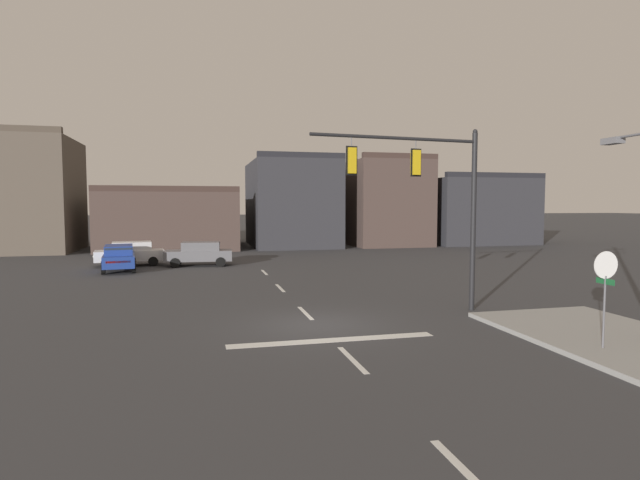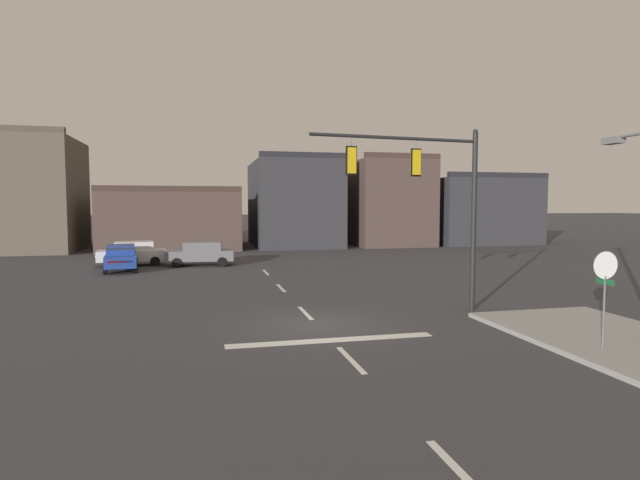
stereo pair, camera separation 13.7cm
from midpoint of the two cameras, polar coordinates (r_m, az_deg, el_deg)
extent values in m
plane|color=#353538|center=(17.65, -0.10, -9.47)|extent=(400.00, 400.00, 0.00)
cube|color=gray|center=(18.00, 29.93, -9.50)|extent=(5.00, 8.00, 0.15)
cube|color=silver|center=(15.77, 1.58, -11.10)|extent=(6.40, 0.50, 0.01)
cube|color=silver|center=(8.78, 16.32, -24.01)|extent=(0.16, 2.40, 0.01)
cube|color=silver|center=(13.92, 3.74, -13.16)|extent=(0.16, 2.40, 0.01)
cube|color=silver|center=(19.56, -1.44, -8.14)|extent=(0.16, 2.40, 0.01)
cube|color=silver|center=(25.36, -4.22, -5.35)|extent=(0.16, 2.40, 0.01)
cube|color=silver|center=(31.24, -5.94, -3.60)|extent=(0.16, 2.40, 0.01)
cylinder|color=black|center=(20.57, 16.95, 1.89)|extent=(0.20, 0.20, 6.84)
cylinder|color=black|center=(18.98, 8.81, 11.18)|extent=(6.62, 0.75, 0.12)
sphere|color=black|center=(20.75, 17.14, 11.51)|extent=(0.18, 0.18, 0.18)
cylinder|color=#56565B|center=(19.31, 10.85, 10.33)|extent=(0.03, 0.03, 0.35)
cube|color=gold|center=(19.25, 10.83, 8.48)|extent=(0.32, 0.27, 0.90)
sphere|color=red|center=(19.39, 10.65, 9.28)|extent=(0.20, 0.20, 0.20)
sphere|color=#2D2314|center=(19.37, 10.64, 8.46)|extent=(0.20, 0.20, 0.20)
sphere|color=black|center=(19.35, 10.62, 7.63)|extent=(0.20, 0.20, 0.20)
cube|color=black|center=(19.24, 10.86, 8.48)|extent=(0.42, 0.07, 1.02)
cylinder|color=#56565B|center=(18.21, 3.72, 10.78)|extent=(0.03, 0.03, 0.35)
cube|color=gold|center=(18.14, 3.71, 8.82)|extent=(0.32, 0.27, 0.90)
sphere|color=red|center=(18.29, 3.55, 9.67)|extent=(0.20, 0.20, 0.20)
sphere|color=#2D2314|center=(18.26, 3.55, 8.79)|extent=(0.20, 0.20, 0.20)
sphere|color=black|center=(18.24, 3.55, 7.91)|extent=(0.20, 0.20, 0.20)
cube|color=black|center=(18.12, 3.73, 8.83)|extent=(0.42, 0.07, 1.02)
cylinder|color=#56565B|center=(16.22, 29.30, -7.30)|extent=(0.06, 0.06, 2.15)
cylinder|color=white|center=(16.02, 29.46, -2.47)|extent=(0.76, 0.03, 0.76)
cylinder|color=#B21414|center=(16.03, 29.43, -2.46)|extent=(0.68, 0.03, 0.68)
cube|color=#19592D|center=(16.07, 29.41, -4.06)|extent=(0.02, 0.64, 0.16)
cube|color=navy|center=(34.10, -21.19, -2.04)|extent=(2.29, 4.58, 0.70)
cube|color=navy|center=(33.89, -21.23, -1.00)|extent=(1.87, 2.63, 0.56)
cube|color=#2D3842|center=(34.66, -21.19, -0.93)|extent=(1.54, 0.42, 0.47)
cube|color=#2D3842|center=(32.73, -21.28, -1.21)|extent=(1.53, 0.39, 0.46)
cylinder|color=black|center=(35.61, -22.49, -2.44)|extent=(0.29, 0.66, 0.64)
cylinder|color=black|center=(35.57, -19.75, -2.38)|extent=(0.29, 0.66, 0.64)
cylinder|color=black|center=(32.73, -22.73, -2.99)|extent=(0.29, 0.66, 0.64)
cylinder|color=black|center=(32.69, -19.75, -2.92)|extent=(0.29, 0.66, 0.64)
sphere|color=silver|center=(36.28, -22.02, -1.63)|extent=(0.16, 0.16, 0.16)
sphere|color=silver|center=(36.25, -20.20, -1.59)|extent=(0.16, 0.16, 0.16)
cube|color=maroon|center=(31.92, -21.29, -2.29)|extent=(1.36, 0.20, 0.12)
cube|color=silver|center=(36.74, -20.15, -1.60)|extent=(4.59, 2.33, 0.70)
cube|color=silver|center=(36.69, -19.94, -0.61)|extent=(2.64, 1.89, 0.56)
cube|color=#2D3842|center=(36.69, -21.14, -0.67)|extent=(0.43, 1.54, 0.47)
cube|color=#2D3842|center=(36.71, -18.12, -0.60)|extent=(0.40, 1.54, 0.46)
cylinder|color=black|center=(35.96, -22.45, -2.38)|extent=(0.66, 0.30, 0.64)
cylinder|color=black|center=(37.65, -22.35, -2.11)|extent=(0.66, 0.30, 0.64)
cylinder|color=black|center=(35.96, -17.82, -2.27)|extent=(0.66, 0.30, 0.64)
cylinder|color=black|center=(37.65, -17.93, -2.00)|extent=(0.66, 0.30, 0.64)
sphere|color=silver|center=(36.23, -23.60, -1.68)|extent=(0.16, 0.16, 0.16)
sphere|color=silver|center=(37.37, -23.50, -1.52)|extent=(0.16, 0.16, 0.16)
cube|color=maroon|center=(36.80, -16.76, -1.39)|extent=(0.21, 1.36, 0.12)
cube|color=slate|center=(35.31, -13.08, -1.68)|extent=(4.51, 2.08, 0.70)
cube|color=slate|center=(35.24, -12.86, -0.65)|extent=(2.56, 1.76, 0.56)
cube|color=#2D3842|center=(35.30, -14.10, -0.70)|extent=(0.35, 1.53, 0.47)
cube|color=#2D3842|center=(35.20, -10.95, -0.67)|extent=(0.31, 1.53, 0.46)
cylinder|color=black|center=(34.63, -15.56, -2.46)|extent=(0.65, 0.26, 0.64)
cylinder|color=black|center=(36.31, -15.28, -2.16)|extent=(0.65, 0.26, 0.64)
cylinder|color=black|center=(34.44, -10.75, -2.42)|extent=(0.65, 0.26, 0.64)
cylinder|color=black|center=(36.13, -10.69, -2.12)|extent=(0.65, 0.26, 0.64)
sphere|color=silver|center=(34.94, -16.71, -1.72)|extent=(0.16, 0.16, 0.16)
sphere|color=silver|center=(36.08, -16.49, -1.54)|extent=(0.16, 0.16, 0.16)
cube|color=maroon|center=(35.23, -9.54, -1.51)|extent=(0.13, 1.37, 0.12)
cube|color=slate|center=(18.83, 30.08, 9.56)|extent=(0.36, 0.64, 0.20)
cube|color=brown|center=(51.55, -29.11, 4.37)|extent=(7.20, 9.26, 9.84)
cube|color=#493F35|center=(47.77, -30.77, 10.61)|extent=(7.20, 0.60, 0.50)
cube|color=#473833|center=(51.63, -15.94, 2.14)|extent=(12.18, 13.18, 5.20)
cube|color=#3A2B26|center=(45.35, -16.39, 5.50)|extent=(12.18, 0.60, 0.50)
cube|color=#2D2D33|center=(51.62, -2.94, 4.00)|extent=(8.01, 11.66, 8.30)
cube|color=black|center=(46.40, -1.73, 9.46)|extent=(8.01, 0.60, 0.50)
cube|color=#473833|center=(52.58, 7.61, 4.05)|extent=(7.46, 8.38, 8.44)
cube|color=#3A2B26|center=(49.18, 9.29, 9.25)|extent=(7.46, 0.60, 0.50)
cube|color=#2D2D33|center=(57.47, 16.91, 3.07)|extent=(10.81, 9.51, 6.78)
cube|color=black|center=(53.74, 19.39, 6.85)|extent=(10.81, 0.60, 0.50)
camera|label=1|loc=(0.07, -89.80, 0.01)|focal=28.69mm
camera|label=2|loc=(0.07, 90.20, -0.01)|focal=28.69mm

